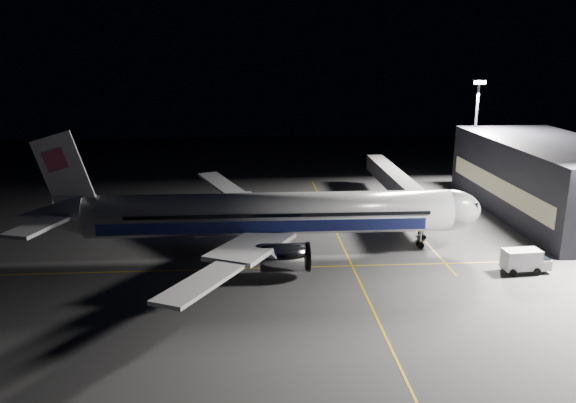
# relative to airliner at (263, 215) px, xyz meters

# --- Properties ---
(ground) EXTENTS (200.00, 200.00, 0.00)m
(ground) POSITION_rel_airliner_xyz_m (1.08, 0.00, -5.16)
(ground) COLOR #4C4C4F
(ground) RESTS_ON ground
(guide_line_main) EXTENTS (0.25, 80.00, 0.01)m
(guide_line_main) POSITION_rel_airliner_xyz_m (11.08, 0.00, -5.16)
(guide_line_main) COLOR gold
(guide_line_main) RESTS_ON ground
(guide_line_cross) EXTENTS (70.00, 0.25, 0.01)m
(guide_line_cross) POSITION_rel_airliner_xyz_m (1.08, -6.00, -5.16)
(guide_line_cross) COLOR gold
(guide_line_cross) RESTS_ON ground
(guide_line_side) EXTENTS (0.25, 40.00, 0.01)m
(guide_line_side) POSITION_rel_airliner_xyz_m (23.08, 10.00, -5.16)
(guide_line_side) COLOR gold
(guide_line_side) RESTS_ON ground
(airliner) EXTENTS (61.48, 54.22, 16.64)m
(airliner) POSITION_rel_airliner_xyz_m (0.00, 0.00, 0.00)
(airliner) COLOR silver
(airliner) RESTS_ON ground
(terminal) EXTENTS (18.12, 40.00, 12.00)m
(terminal) POSITION_rel_airliner_xyz_m (47.06, 14.00, 0.83)
(terminal) COLOR black
(terminal) RESTS_ON ground
(jet_bridge) EXTENTS (3.60, 34.40, 6.30)m
(jet_bridge) POSITION_rel_airliner_xyz_m (23.08, 18.06, -0.58)
(jet_bridge) COLOR #B2B2B7
(jet_bridge) RESTS_ON ground
(floodlight_mast_north) EXTENTS (2.40, 0.68, 20.70)m
(floodlight_mast_north) POSITION_rel_airliner_xyz_m (41.08, 31.99, 7.21)
(floodlight_mast_north) COLOR #59595E
(floodlight_mast_north) RESTS_ON ground
(service_truck) EXTENTS (5.85, 2.83, 2.92)m
(service_truck) POSITION_rel_airliner_xyz_m (31.73, -9.39, -3.60)
(service_truck) COLOR silver
(service_truck) RESTS_ON ground
(baggage_tug) EXTENTS (2.93, 2.45, 1.98)m
(baggage_tug) POSITION_rel_airliner_xyz_m (-0.78, 11.31, -4.25)
(baggage_tug) COLOR black
(baggage_tug) RESTS_ON ground
(safety_cone_a) EXTENTS (0.39, 0.39, 0.58)m
(safety_cone_a) POSITION_rel_airliner_xyz_m (-5.15, 7.56, -4.87)
(safety_cone_a) COLOR #DE5709
(safety_cone_a) RESTS_ON ground
(safety_cone_b) EXTENTS (0.39, 0.39, 0.58)m
(safety_cone_b) POSITION_rel_airliner_xyz_m (7.08, 7.74, -4.87)
(safety_cone_b) COLOR #DE5709
(safety_cone_b) RESTS_ON ground
(safety_cone_c) EXTENTS (0.37, 0.37, 0.56)m
(safety_cone_c) POSITION_rel_airliner_xyz_m (3.12, 7.63, -4.88)
(safety_cone_c) COLOR #DE5709
(safety_cone_c) RESTS_ON ground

